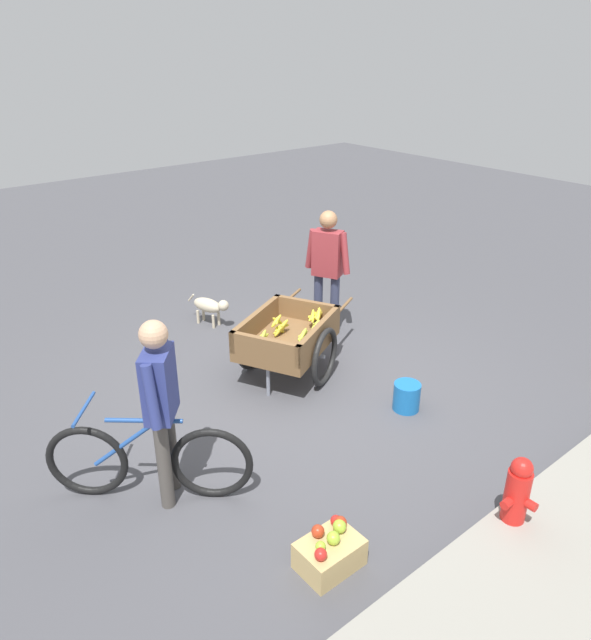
{
  "coord_description": "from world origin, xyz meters",
  "views": [
    {
      "loc": [
        3.46,
        4.16,
        3.37
      ],
      "look_at": [
        -0.03,
        -0.13,
        0.75
      ],
      "focal_mm": 33.17,
      "sensor_mm": 36.0,
      "label": 1
    }
  ],
  "objects_px": {
    "vendor_person": "(327,263)",
    "mixed_fruit_crate": "(330,551)",
    "bicycle": "(149,460)",
    "plastic_bucket": "(407,396)",
    "fruit_cart": "(288,339)",
    "dog": "(210,306)",
    "fire_hydrant": "(516,496)",
    "cyclist_person": "(161,398)"
  },
  "relations": [
    {
      "from": "vendor_person",
      "to": "mixed_fruit_crate",
      "type": "bearing_deg",
      "value": 48.62
    },
    {
      "from": "vendor_person",
      "to": "mixed_fruit_crate",
      "type": "distance_m",
      "value": 3.79
    },
    {
      "from": "bicycle",
      "to": "plastic_bucket",
      "type": "bearing_deg",
      "value": 169.63
    },
    {
      "from": "fruit_cart",
      "to": "dog",
      "type": "height_order",
      "value": "fruit_cart"
    },
    {
      "from": "vendor_person",
      "to": "fire_hydrant",
      "type": "bearing_deg",
      "value": 71.1
    },
    {
      "from": "cyclist_person",
      "to": "vendor_person",
      "type": "bearing_deg",
      "value": -154.25
    },
    {
      "from": "plastic_bucket",
      "to": "fruit_cart",
      "type": "bearing_deg",
      "value": -69.13
    },
    {
      "from": "bicycle",
      "to": "mixed_fruit_crate",
      "type": "relative_size",
      "value": 2.95
    },
    {
      "from": "fruit_cart",
      "to": "dog",
      "type": "xyz_separation_m",
      "value": [
        -0.0,
        -1.63,
        -0.16
      ]
    },
    {
      "from": "bicycle",
      "to": "dog",
      "type": "distance_m",
      "value": 3.21
    },
    {
      "from": "bicycle",
      "to": "cyclist_person",
      "type": "distance_m",
      "value": 0.61
    },
    {
      "from": "dog",
      "to": "fire_hydrant",
      "type": "distance_m",
      "value": 4.52
    },
    {
      "from": "fruit_cart",
      "to": "mixed_fruit_crate",
      "type": "bearing_deg",
      "value": 57.78
    },
    {
      "from": "mixed_fruit_crate",
      "to": "cyclist_person",
      "type": "bearing_deg",
      "value": -68.79
    },
    {
      "from": "cyclist_person",
      "to": "mixed_fruit_crate",
      "type": "height_order",
      "value": "cyclist_person"
    },
    {
      "from": "fire_hydrant",
      "to": "mixed_fruit_crate",
      "type": "height_order",
      "value": "fire_hydrant"
    },
    {
      "from": "bicycle",
      "to": "fire_hydrant",
      "type": "relative_size",
      "value": 1.94
    },
    {
      "from": "fruit_cart",
      "to": "vendor_person",
      "type": "height_order",
      "value": "vendor_person"
    },
    {
      "from": "mixed_fruit_crate",
      "to": "fruit_cart",
      "type": "bearing_deg",
      "value": -122.22
    },
    {
      "from": "cyclist_person",
      "to": "bicycle",
      "type": "bearing_deg",
      "value": -40.6
    },
    {
      "from": "fruit_cart",
      "to": "vendor_person",
      "type": "distance_m",
      "value": 1.25
    },
    {
      "from": "vendor_person",
      "to": "fire_hydrant",
      "type": "distance_m",
      "value": 3.64
    },
    {
      "from": "vendor_person",
      "to": "mixed_fruit_crate",
      "type": "height_order",
      "value": "vendor_person"
    },
    {
      "from": "dog",
      "to": "mixed_fruit_crate",
      "type": "height_order",
      "value": "dog"
    },
    {
      "from": "vendor_person",
      "to": "mixed_fruit_crate",
      "type": "xyz_separation_m",
      "value": [
        2.45,
        2.78,
        -0.81
      ]
    },
    {
      "from": "plastic_bucket",
      "to": "fire_hydrant",
      "type": "bearing_deg",
      "value": 68.26
    },
    {
      "from": "plastic_bucket",
      "to": "mixed_fruit_crate",
      "type": "relative_size",
      "value": 0.66
    },
    {
      "from": "fruit_cart",
      "to": "fire_hydrant",
      "type": "relative_size",
      "value": 2.71
    },
    {
      "from": "bicycle",
      "to": "fire_hydrant",
      "type": "xyz_separation_m",
      "value": [
        -1.92,
        2.07,
        -0.02
      ]
    },
    {
      "from": "vendor_person",
      "to": "mixed_fruit_crate",
      "type": "relative_size",
      "value": 3.59
    },
    {
      "from": "cyclist_person",
      "to": "dog",
      "type": "height_order",
      "value": "cyclist_person"
    },
    {
      "from": "fruit_cart",
      "to": "mixed_fruit_crate",
      "type": "distance_m",
      "value": 2.7
    },
    {
      "from": "fruit_cart",
      "to": "bicycle",
      "type": "height_order",
      "value": "bicycle"
    },
    {
      "from": "mixed_fruit_crate",
      "to": "fire_hydrant",
      "type": "bearing_deg",
      "value": 154.15
    },
    {
      "from": "fruit_cart",
      "to": "mixed_fruit_crate",
      "type": "relative_size",
      "value": 4.12
    },
    {
      "from": "cyclist_person",
      "to": "mixed_fruit_crate",
      "type": "xyz_separation_m",
      "value": [
        -0.52,
        1.34,
        -0.81
      ]
    },
    {
      "from": "dog",
      "to": "fire_hydrant",
      "type": "xyz_separation_m",
      "value": [
        0.15,
        4.51,
        0.06
      ]
    },
    {
      "from": "fire_hydrant",
      "to": "plastic_bucket",
      "type": "bearing_deg",
      "value": -111.74
    },
    {
      "from": "fruit_cart",
      "to": "mixed_fruit_crate",
      "type": "xyz_separation_m",
      "value": [
        1.43,
        2.27,
        -0.3
      ]
    },
    {
      "from": "vendor_person",
      "to": "dog",
      "type": "distance_m",
      "value": 1.65
    },
    {
      "from": "plastic_bucket",
      "to": "mixed_fruit_crate",
      "type": "xyz_separation_m",
      "value": [
        1.92,
        0.98,
        -0.01
      ]
    },
    {
      "from": "bicycle",
      "to": "mixed_fruit_crate",
      "type": "xyz_separation_m",
      "value": [
        -0.64,
        1.44,
        -0.22
      ]
    }
  ]
}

